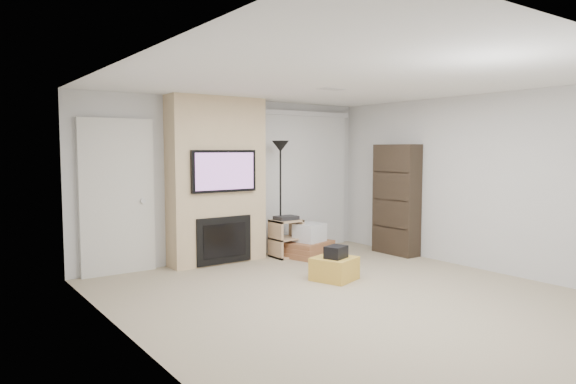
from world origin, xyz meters
TOP-DOWN VIEW (x-y plane):
  - floor at (0.00, 0.00)m, footprint 5.00×5.50m
  - ceiling at (0.00, 0.00)m, footprint 5.00×5.50m
  - wall_back at (0.00, 2.75)m, footprint 5.00×0.00m
  - wall_left at (-2.50, 0.00)m, footprint 0.00×5.50m
  - wall_right at (2.50, 0.00)m, footprint 0.00×5.50m
  - hvac_vent at (0.40, 0.80)m, footprint 0.35×0.18m
  - ottoman at (0.40, 0.70)m, footprint 0.64×0.64m
  - black_bag at (0.38, 0.66)m, footprint 0.34×0.30m
  - fireplace_wall at (-0.35, 2.54)m, footprint 1.50×0.47m
  - entry_door at (-1.80, 2.71)m, footprint 1.02×0.11m
  - vertical_blinds at (1.40, 2.70)m, footprint 1.98×0.10m
  - floor_lamp at (0.67, 2.33)m, footprint 0.28×0.28m
  - av_stand at (0.73, 2.26)m, footprint 0.45×0.38m
  - box_stack at (1.06, 2.08)m, footprint 0.93×0.79m
  - bookshelf at (2.34, 1.40)m, footprint 0.30×0.80m

SIDE VIEW (x-z plane):
  - floor at x=0.00m, z-range 0.00..0.00m
  - ottoman at x=0.40m, z-range 0.00..0.30m
  - box_stack at x=1.06m, z-range -0.06..0.47m
  - av_stand at x=0.73m, z-range 0.02..0.68m
  - black_bag at x=0.38m, z-range 0.30..0.46m
  - bookshelf at x=2.34m, z-range 0.00..1.80m
  - entry_door at x=-1.80m, z-range -0.02..2.12m
  - fireplace_wall at x=-0.35m, z-range -0.01..2.49m
  - wall_back at x=0.00m, z-range 0.00..2.50m
  - wall_left at x=-2.50m, z-range 0.00..2.50m
  - wall_right at x=2.50m, z-range 0.00..2.50m
  - vertical_blinds at x=1.40m, z-range 0.09..2.46m
  - floor_lamp at x=0.67m, z-range 0.53..2.39m
  - hvac_vent at x=0.40m, z-range 2.49..2.50m
  - ceiling at x=0.00m, z-range 2.50..2.50m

